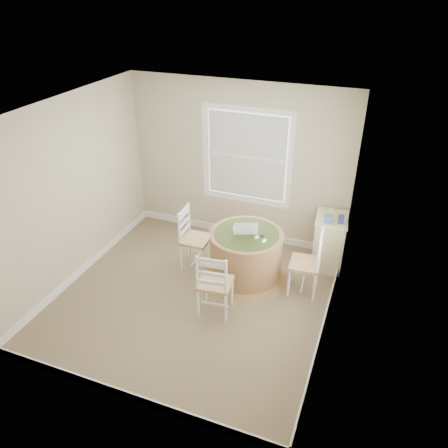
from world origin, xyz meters
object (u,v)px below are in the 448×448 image
at_px(round_table, 246,254).
at_px(corner_chest, 329,242).
at_px(chair_left, 196,239).
at_px(laptop, 245,230).
at_px(chair_near, 215,283).
at_px(chair_right, 305,263).

relative_size(round_table, corner_chest, 1.50).
distance_m(chair_left, laptop, 0.83).
distance_m(round_table, chair_left, 0.80).
height_order(chair_near, chair_right, same).
xyz_separation_m(round_table, corner_chest, (1.06, 0.75, 0.00)).
distance_m(chair_near, laptop, 0.95).
bearing_deg(corner_chest, round_table, -150.34).
bearing_deg(chair_right, corner_chest, 160.29).
height_order(chair_left, chair_near, same).
xyz_separation_m(chair_right, laptop, (-0.88, 0.05, 0.31)).
distance_m(laptop, corner_chest, 1.36).
bearing_deg(chair_right, chair_left, -96.13).
relative_size(round_table, laptop, 2.98).
height_order(round_table, chair_left, chair_left).
relative_size(chair_near, corner_chest, 1.16).
bearing_deg(corner_chest, chair_right, -110.54).
bearing_deg(round_table, chair_right, 0.85).
relative_size(chair_left, chair_near, 1.00).
bearing_deg(chair_near, chair_right, -146.10).
height_order(chair_left, chair_right, same).
bearing_deg(chair_left, round_table, -93.30).
relative_size(chair_right, corner_chest, 1.16).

